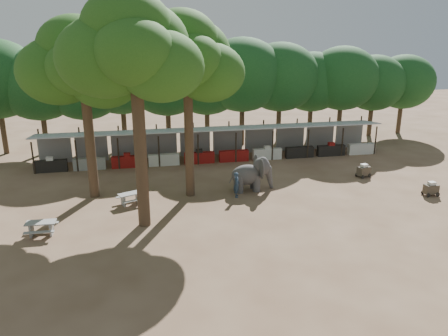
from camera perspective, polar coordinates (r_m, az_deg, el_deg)
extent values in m
plane|color=brown|center=(23.30, 4.91, -8.18)|extent=(100.00, 100.00, 0.00)
cube|color=#A6A8AE|center=(35.47, -1.31, 5.13)|extent=(28.00, 2.99, 0.39)
cylinder|color=#2D2319|center=(34.56, -21.90, 1.31)|extent=(0.12, 0.12, 2.40)
cylinder|color=#2D2319|center=(37.09, -21.25, 2.74)|extent=(0.12, 0.12, 2.80)
cube|color=black|center=(35.00, -21.69, 0.24)|extent=(2.38, 0.50, 0.90)
cube|color=gray|center=(37.13, -21.19, 2.12)|extent=(2.52, 0.12, 2.00)
cylinder|color=#2D2319|center=(34.15, -17.29, 1.61)|extent=(0.12, 0.12, 2.40)
cylinder|color=#2D2319|center=(36.70, -16.94, 3.03)|extent=(0.12, 0.12, 2.80)
cube|color=gray|center=(34.59, -17.14, 0.52)|extent=(2.38, 0.50, 0.90)
cube|color=gray|center=(36.75, -16.89, 2.41)|extent=(2.52, 0.12, 2.00)
cylinder|color=#2D2319|center=(33.96, -12.59, 1.89)|extent=(0.12, 0.12, 2.40)
cylinder|color=#2D2319|center=(36.52, -12.57, 3.30)|extent=(0.12, 0.12, 2.80)
cube|color=maroon|center=(34.40, -12.51, 0.80)|extent=(2.38, 0.50, 0.90)
cube|color=gray|center=(36.57, -12.53, 2.68)|extent=(2.52, 0.12, 2.00)
cylinder|color=#2D2319|center=(34.00, -7.88, 2.17)|extent=(0.12, 0.12, 2.40)
cylinder|color=#2D2319|center=(36.56, -8.18, 3.56)|extent=(0.12, 0.12, 2.80)
cube|color=silver|center=(34.44, -7.85, 1.08)|extent=(2.38, 0.50, 0.90)
cube|color=gray|center=(36.61, -8.15, 2.94)|extent=(2.52, 0.12, 2.00)
cylinder|color=#2D2319|center=(34.27, -3.20, 2.43)|extent=(0.12, 0.12, 2.40)
cylinder|color=#2D2319|center=(36.81, -3.82, 3.80)|extent=(0.12, 0.12, 2.80)
cube|color=maroon|center=(34.70, -3.24, 1.34)|extent=(2.38, 0.50, 0.90)
cube|color=gray|center=(36.86, -3.80, 3.17)|extent=(2.52, 0.12, 2.00)
cylinder|color=#2D2319|center=(34.76, 1.38, 2.67)|extent=(0.12, 0.12, 2.40)
cylinder|color=#2D2319|center=(37.27, 0.46, 4.01)|extent=(0.12, 0.12, 2.80)
cube|color=maroon|center=(35.19, 1.28, 1.59)|extent=(2.38, 0.50, 0.90)
cube|color=gray|center=(37.32, 0.47, 3.39)|extent=(2.52, 0.12, 2.00)
cylinder|color=#2D2319|center=(35.47, 5.80, 2.89)|extent=(0.12, 0.12, 2.40)
cylinder|color=#2D2319|center=(37.93, 4.61, 4.19)|extent=(0.12, 0.12, 2.80)
cube|color=silver|center=(35.89, 5.64, 1.83)|extent=(2.38, 0.50, 0.90)
cube|color=gray|center=(37.98, 4.62, 3.58)|extent=(2.52, 0.12, 2.00)
cylinder|color=#2D2319|center=(36.38, 10.02, 3.08)|extent=(0.12, 0.12, 2.40)
cylinder|color=#2D2319|center=(38.78, 8.61, 4.34)|extent=(0.12, 0.12, 2.80)
cube|color=black|center=(36.79, 9.82, 2.04)|extent=(2.38, 0.50, 0.90)
cube|color=gray|center=(38.83, 8.60, 3.75)|extent=(2.52, 0.12, 2.00)
cylinder|color=#2D2319|center=(37.48, 14.02, 3.24)|extent=(0.12, 0.12, 2.40)
cylinder|color=#2D2319|center=(39.82, 12.41, 4.47)|extent=(0.12, 0.12, 2.80)
cube|color=black|center=(37.88, 13.78, 2.24)|extent=(2.38, 0.50, 0.90)
cube|color=gray|center=(39.86, 12.40, 3.89)|extent=(2.52, 0.12, 2.00)
cylinder|color=#2D2319|center=(38.75, 17.78, 3.38)|extent=(0.12, 0.12, 2.40)
cylinder|color=#2D2319|center=(41.01, 16.01, 4.57)|extent=(0.12, 0.12, 2.80)
cube|color=silver|center=(39.14, 17.51, 2.41)|extent=(2.38, 0.50, 0.90)
cube|color=gray|center=(41.06, 15.99, 4.01)|extent=(2.52, 0.12, 2.00)
cylinder|color=#332316|center=(27.82, -17.30, 5.35)|extent=(0.60, 0.60, 9.20)
cone|color=#332316|center=(27.29, -18.19, 14.82)|extent=(0.57, 0.57, 2.88)
ellipsoid|color=#1C4814|center=(27.85, -20.77, 11.75)|extent=(4.80, 4.80, 3.94)
ellipsoid|color=#1C4814|center=(26.71, -15.37, 11.18)|extent=(4.20, 4.20, 3.44)
ellipsoid|color=#1C4814|center=(28.40, -17.40, 13.38)|extent=(5.20, 5.20, 4.26)
ellipsoid|color=#1C4814|center=(26.06, -18.27, 12.34)|extent=(3.80, 3.80, 3.12)
ellipsoid|color=#1C4814|center=(27.52, -18.79, 14.82)|extent=(4.40, 4.40, 3.61)
cylinder|color=#332316|center=(22.65, -11.00, 4.76)|extent=(0.64, 0.64, 10.40)
cone|color=#332316|center=(22.13, -11.81, 18.01)|extent=(0.61, 0.61, 3.25)
ellipsoid|color=#1C4814|center=(22.49, -15.22, 13.77)|extent=(4.80, 4.80, 3.94)
ellipsoid|color=#1C4814|center=(21.62, -8.21, 13.00)|extent=(4.20, 4.20, 3.44)
ellipsoid|color=#1C4814|center=(23.23, -11.15, 15.63)|extent=(5.20, 5.20, 4.26)
ellipsoid|color=#1C4814|center=(20.84, -11.58, 14.61)|extent=(3.80, 3.80, 3.12)
ellipsoid|color=#1C4814|center=(22.33, -12.59, 17.54)|extent=(4.40, 4.40, 3.61)
cylinder|color=#332316|center=(26.82, -4.64, 6.09)|extent=(0.56, 0.56, 9.60)
cone|color=#332316|center=(26.31, -4.91, 16.40)|extent=(0.53, 0.53, 3.00)
ellipsoid|color=#1C4814|center=(26.54, -7.99, 13.19)|extent=(4.80, 4.80, 3.94)
ellipsoid|color=#1C4814|center=(25.98, -1.95, 12.37)|extent=(4.20, 4.20, 3.44)
ellipsoid|color=#1C4814|center=(27.45, -4.71, 14.69)|extent=(5.20, 5.20, 4.26)
ellipsoid|color=#1C4814|center=(25.06, -4.48, 13.75)|extent=(3.80, 3.80, 3.12)
ellipsoid|color=#1C4814|center=(26.48, -5.63, 16.30)|extent=(4.40, 4.40, 3.61)
cylinder|color=#332316|center=(41.34, -26.09, 4.23)|extent=(0.44, 0.44, 3.74)
ellipsoid|color=#0C3713|center=(40.78, -26.78, 9.22)|extent=(6.46, 5.95, 5.61)
cylinder|color=#332316|center=(40.62, -21.54, 4.59)|extent=(0.44, 0.44, 3.74)
ellipsoid|color=#0C3713|center=(40.04, -22.12, 9.68)|extent=(6.46, 5.95, 5.61)
cylinder|color=#332316|center=(40.16, -16.85, 4.92)|extent=(0.44, 0.44, 3.74)
ellipsoid|color=#0C3713|center=(39.58, -17.32, 10.09)|extent=(6.46, 5.95, 5.61)
cylinder|color=#332316|center=(39.97, -12.08, 5.23)|extent=(0.44, 0.44, 3.74)
ellipsoid|color=#0C3713|center=(39.39, -12.42, 10.43)|extent=(6.46, 5.95, 5.61)
cylinder|color=#332316|center=(40.06, -7.30, 5.50)|extent=(0.44, 0.44, 3.74)
ellipsoid|color=#0C3713|center=(39.48, -7.50, 10.70)|extent=(6.46, 5.95, 5.61)
cylinder|color=#332316|center=(40.43, -2.56, 5.73)|extent=(0.44, 0.44, 3.74)
ellipsoid|color=#0C3713|center=(39.85, -2.63, 10.89)|extent=(6.46, 5.95, 5.61)
cylinder|color=#332316|center=(41.06, 2.06, 5.92)|extent=(0.44, 0.44, 3.74)
ellipsoid|color=#0C3713|center=(40.49, 2.12, 11.00)|extent=(6.46, 5.95, 5.61)
cylinder|color=#332316|center=(41.95, 6.52, 6.07)|extent=(0.44, 0.44, 3.74)
ellipsoid|color=#0C3713|center=(41.40, 6.69, 11.03)|extent=(6.46, 5.95, 5.61)
cylinder|color=#332316|center=(43.08, 10.77, 6.17)|extent=(0.44, 0.44, 3.74)
ellipsoid|color=#0C3713|center=(42.54, 11.05, 11.00)|extent=(6.46, 5.95, 5.61)
cylinder|color=#332316|center=(44.44, 14.78, 6.24)|extent=(0.44, 0.44, 3.74)
ellipsoid|color=#0C3713|center=(43.91, 15.15, 10.92)|extent=(6.46, 5.95, 5.61)
cylinder|color=#332316|center=(45.99, 18.54, 6.28)|extent=(0.44, 0.44, 3.74)
ellipsoid|color=#0C3713|center=(45.48, 18.99, 10.79)|extent=(6.46, 5.95, 5.61)
cylinder|color=#332316|center=(47.73, 22.04, 6.29)|extent=(0.44, 0.44, 3.74)
ellipsoid|color=#0C3713|center=(47.24, 22.55, 10.63)|extent=(6.46, 5.95, 5.61)
ellipsoid|color=#3B3939|center=(28.57, 3.02, -0.88)|extent=(2.11, 1.27, 1.34)
cylinder|color=#3B3939|center=(28.30, 2.07, -2.15)|extent=(0.49, 0.49, 1.13)
cylinder|color=#3B3939|center=(28.88, 1.74, -1.74)|extent=(0.49, 0.49, 1.13)
cylinder|color=#3B3939|center=(28.60, 4.27, -1.98)|extent=(0.49, 0.49, 1.13)
cylinder|color=#3B3939|center=(29.18, 3.90, -1.57)|extent=(0.49, 0.49, 1.13)
ellipsoid|color=#3B3939|center=(28.70, 4.92, 0.17)|extent=(1.17, 0.96, 1.24)
ellipsoid|color=#3B3939|center=(28.09, 4.93, -0.15)|extent=(0.22, 1.03, 1.28)
ellipsoid|color=#3B3939|center=(29.19, 4.20, 0.55)|extent=(0.22, 1.03, 1.28)
cone|color=#3B3939|center=(29.15, 6.01, -1.37)|extent=(0.52, 0.52, 1.41)
imported|color=#26384C|center=(27.52, 1.67, -2.19)|extent=(0.51, 0.66, 1.62)
cube|color=gray|center=(24.35, -22.84, -6.56)|extent=(1.51, 0.75, 0.06)
cube|color=gray|center=(24.62, -23.86, -7.36)|extent=(0.12, 0.60, 0.69)
cube|color=gray|center=(24.38, -21.61, -7.33)|extent=(0.12, 0.60, 0.69)
cube|color=gray|center=(23.99, -23.04, -7.73)|extent=(1.49, 0.30, 0.05)
cube|color=gray|center=(24.95, -22.49, -6.69)|extent=(1.49, 0.30, 0.05)
cube|color=gray|center=(27.00, -12.16, -3.29)|extent=(1.55, 1.15, 0.06)
cube|color=gray|center=(26.96, -13.03, -4.17)|extent=(0.30, 0.55, 0.66)
cube|color=gray|center=(27.28, -11.20, -3.79)|extent=(0.30, 0.55, 0.66)
cube|color=gray|center=(26.65, -11.69, -4.19)|extent=(1.39, 0.76, 0.05)
cube|color=gray|center=(27.55, -12.53, -3.52)|extent=(1.39, 0.76, 0.05)
cube|color=#382F24|center=(30.85, 25.42, -2.50)|extent=(0.85, 0.51, 0.60)
cylinder|color=black|center=(30.53, 25.14, -3.25)|extent=(0.26, 0.05, 0.26)
cylinder|color=black|center=(30.94, 26.16, -3.13)|extent=(0.26, 0.05, 0.26)
cylinder|color=black|center=(30.95, 24.54, -2.90)|extent=(0.26, 0.05, 0.26)
cylinder|color=black|center=(31.35, 25.55, -2.79)|extent=(0.26, 0.05, 0.26)
cube|color=silver|center=(30.73, 25.51, -1.83)|extent=(0.43, 0.34, 0.21)
cube|color=#382F24|center=(32.96, 17.77, -0.37)|extent=(1.02, 0.79, 0.63)
cylinder|color=black|center=(32.61, 17.67, -1.12)|extent=(0.27, 0.14, 0.27)
cylinder|color=black|center=(33.12, 18.52, -0.92)|extent=(0.27, 0.14, 0.27)
cylinder|color=black|center=(32.98, 16.93, -0.84)|extent=(0.27, 0.14, 0.27)
cylinder|color=black|center=(33.49, 17.78, -0.65)|extent=(0.27, 0.14, 0.27)
cube|color=silver|center=(32.84, 17.84, 0.30)|extent=(0.54, 0.48, 0.22)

